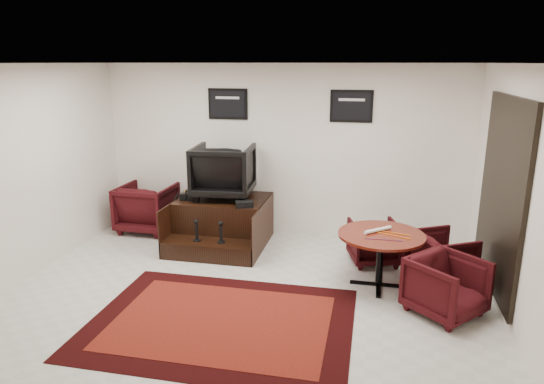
# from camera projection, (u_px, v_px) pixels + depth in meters

# --- Properties ---
(ground) EXTENTS (6.00, 6.00, 0.00)m
(ground) POSITION_uv_depth(u_px,v_px,m) (243.00, 299.00, 5.95)
(ground) COLOR beige
(ground) RESTS_ON ground
(room_shell) EXTENTS (6.02, 5.02, 2.81)m
(room_shell) POSITION_uv_depth(u_px,v_px,m) (278.00, 155.00, 5.52)
(room_shell) COLOR white
(room_shell) RESTS_ON ground
(area_rug) EXTENTS (2.90, 2.18, 0.01)m
(area_rug) POSITION_uv_depth(u_px,v_px,m) (221.00, 322.00, 5.41)
(area_rug) COLOR black
(area_rug) RESTS_ON ground
(shine_podium) EXTENTS (1.41, 1.46, 0.73)m
(shine_podium) POSITION_uv_depth(u_px,v_px,m) (222.00, 223.00, 7.69)
(shine_podium) COLOR black
(shine_podium) RESTS_ON ground
(shine_chair) EXTENTS (0.97, 0.91, 0.93)m
(shine_chair) POSITION_uv_depth(u_px,v_px,m) (223.00, 169.00, 7.61)
(shine_chair) COLOR black
(shine_chair) RESTS_ON shine_podium
(shoes_pair) EXTENTS (0.24, 0.30, 0.11)m
(shoes_pair) POSITION_uv_depth(u_px,v_px,m) (189.00, 195.00, 7.63)
(shoes_pair) COLOR black
(shoes_pair) RESTS_ON shine_podium
(polish_kit) EXTENTS (0.30, 0.25, 0.09)m
(polish_kit) POSITION_uv_depth(u_px,v_px,m) (244.00, 204.00, 7.20)
(polish_kit) COLOR black
(polish_kit) RESTS_ON shine_podium
(umbrella_black) EXTENTS (0.30, 0.11, 0.80)m
(umbrella_black) POSITION_uv_depth(u_px,v_px,m) (170.00, 218.00, 7.73)
(umbrella_black) COLOR black
(umbrella_black) RESTS_ON ground
(umbrella_hooked) EXTENTS (0.31, 0.12, 0.84)m
(umbrella_hooked) POSITION_uv_depth(u_px,v_px,m) (172.00, 216.00, 7.79)
(umbrella_hooked) COLOR black
(umbrella_hooked) RESTS_ON ground
(armchair_side) EXTENTS (0.89, 0.84, 0.89)m
(armchair_side) POSITION_uv_depth(u_px,v_px,m) (147.00, 205.00, 8.27)
(armchair_side) COLOR black
(armchair_side) RESTS_ON ground
(meeting_table) EXTENTS (1.09, 1.09, 0.71)m
(meeting_table) POSITION_uv_depth(u_px,v_px,m) (381.00, 240.00, 6.14)
(meeting_table) COLOR #46140A
(meeting_table) RESTS_ON ground
(table_chair_back) EXTENTS (0.80, 0.77, 0.67)m
(table_chair_back) POSITION_uv_depth(u_px,v_px,m) (374.00, 240.00, 6.96)
(table_chair_back) COLOR black
(table_chair_back) RESTS_ON ground
(table_chair_window) EXTENTS (0.91, 0.93, 0.72)m
(table_chair_window) POSITION_uv_depth(u_px,v_px,m) (441.00, 254.00, 6.38)
(table_chair_window) COLOR black
(table_chair_window) RESTS_ON ground
(table_chair_corner) EXTENTS (1.00, 1.00, 0.75)m
(table_chair_corner) POSITION_uv_depth(u_px,v_px,m) (447.00, 284.00, 5.50)
(table_chair_corner) COLOR black
(table_chair_corner) RESTS_ON ground
(paper_roll) EXTENTS (0.35, 0.32, 0.05)m
(paper_roll) POSITION_uv_depth(u_px,v_px,m) (378.00, 230.00, 6.18)
(paper_roll) COLOR white
(paper_roll) RESTS_ON meeting_table
(table_clutter) EXTENTS (0.57, 0.34, 0.01)m
(table_clutter) POSITION_uv_depth(u_px,v_px,m) (391.00, 236.00, 6.04)
(table_clutter) COLOR orange
(table_clutter) RESTS_ON meeting_table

